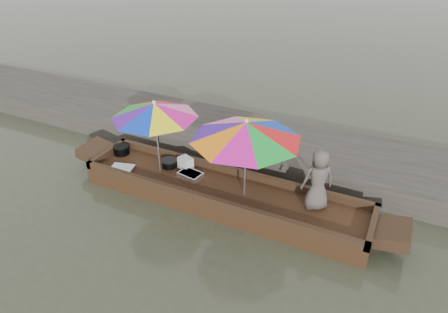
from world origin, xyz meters
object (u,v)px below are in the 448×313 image
at_px(cooking_pot, 121,150).
at_px(tray_crayfish, 190,175).
at_px(tray_scallop, 122,168).
at_px(vendor, 318,180).
at_px(umbrella_bow, 157,137).
at_px(supply_bag, 186,163).
at_px(umbrella_stern, 245,159).
at_px(boat_hull, 222,195).
at_px(charcoal_grill, 169,164).

relative_size(cooking_pot, tray_crayfish, 0.74).
bearing_deg(tray_scallop, vendor, 7.48).
bearing_deg(tray_scallop, umbrella_bow, 22.95).
xyz_separation_m(tray_scallop, supply_bag, (1.17, 0.62, 0.10)).
bearing_deg(umbrella_stern, boat_hull, 180.00).
bearing_deg(umbrella_stern, tray_scallop, -173.28).
height_order(boat_hull, umbrella_bow, umbrella_bow).
xyz_separation_m(tray_crayfish, umbrella_bow, (-0.68, -0.08, 0.73)).
bearing_deg(cooking_pot, supply_bag, 2.66).
xyz_separation_m(vendor, umbrella_stern, (-1.29, -0.21, 0.19)).
bearing_deg(charcoal_grill, umbrella_stern, -7.06).
distance_m(tray_scallop, supply_bag, 1.32).
relative_size(boat_hull, umbrella_bow, 3.39).
xyz_separation_m(cooking_pot, tray_crayfish, (1.85, -0.15, -0.05)).
bearing_deg(tray_scallop, boat_hull, 8.18).
xyz_separation_m(cooking_pot, umbrella_stern, (3.07, -0.23, 0.68)).
relative_size(tray_scallop, supply_bag, 1.67).
bearing_deg(boat_hull, supply_bag, 162.79).
bearing_deg(charcoal_grill, tray_scallop, -146.70).
distance_m(cooking_pot, umbrella_stern, 3.16).
distance_m(tray_scallop, umbrella_bow, 1.09).
height_order(cooking_pot, charcoal_grill, cooking_pot).
relative_size(boat_hull, vendor, 4.89).
distance_m(boat_hull, supply_bag, 1.08).
distance_m(tray_crayfish, supply_bag, 0.34).
distance_m(charcoal_grill, vendor, 3.15).
bearing_deg(tray_crayfish, charcoal_grill, 166.53).
xyz_separation_m(cooking_pot, charcoal_grill, (1.26, -0.01, -0.02)).
relative_size(charcoal_grill, umbrella_bow, 0.19).
bearing_deg(vendor, tray_scallop, -26.48).
bearing_deg(tray_scallop, supply_bag, 27.82).
bearing_deg(supply_bag, tray_crayfish, -42.77).
bearing_deg(tray_scallop, tray_crayfish, 15.56).
height_order(tray_scallop, vendor, vendor).
xyz_separation_m(boat_hull, vendor, (1.77, 0.21, 0.76)).
bearing_deg(supply_bag, charcoal_grill, -167.06).
height_order(tray_scallop, supply_bag, supply_bag).
distance_m(vendor, umbrella_stern, 1.32).
bearing_deg(charcoal_grill, supply_bag, 12.94).
xyz_separation_m(supply_bag, umbrella_stern, (1.46, -0.31, 0.65)).
bearing_deg(vendor, charcoal_grill, -34.32).
bearing_deg(charcoal_grill, umbrella_bow, -110.18).
relative_size(charcoal_grill, supply_bag, 1.13).
height_order(vendor, umbrella_stern, umbrella_stern).
relative_size(boat_hull, cooking_pot, 16.49).
height_order(charcoal_grill, supply_bag, supply_bag).
distance_m(tray_crayfish, charcoal_grill, 0.61).
bearing_deg(vendor, cooking_pot, -34.30).
bearing_deg(umbrella_stern, tray_crayfish, 176.13).
distance_m(cooking_pot, tray_crayfish, 1.86).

